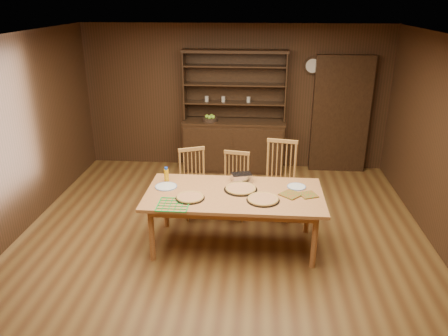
# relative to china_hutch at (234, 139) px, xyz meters

# --- Properties ---
(floor) EXTENTS (6.00, 6.00, 0.00)m
(floor) POSITION_rel_china_hutch_xyz_m (0.00, -2.75, -0.60)
(floor) COLOR brown
(floor) RESTS_ON ground
(room_shell) EXTENTS (6.00, 6.00, 6.00)m
(room_shell) POSITION_rel_china_hutch_xyz_m (0.00, -2.75, 0.98)
(room_shell) COLOR silver
(room_shell) RESTS_ON floor
(china_hutch) EXTENTS (1.84, 0.52, 2.17)m
(china_hutch) POSITION_rel_china_hutch_xyz_m (0.00, 0.00, 0.00)
(china_hutch) COLOR #321E10
(china_hutch) RESTS_ON floor
(doorway) EXTENTS (1.00, 0.18, 2.10)m
(doorway) POSITION_rel_china_hutch_xyz_m (1.90, 0.15, 0.45)
(doorway) COLOR #321E10
(doorway) RESTS_ON floor
(wall_clock) EXTENTS (0.30, 0.05, 0.30)m
(wall_clock) POSITION_rel_china_hutch_xyz_m (1.35, 0.20, 1.30)
(wall_clock) COLOR #321E10
(wall_clock) RESTS_ON room_shell
(dining_table) EXTENTS (2.21, 1.10, 0.75)m
(dining_table) POSITION_rel_china_hutch_xyz_m (0.16, -2.68, 0.09)
(dining_table) COLOR #BA7D40
(dining_table) RESTS_ON floor
(chair_left) EXTENTS (0.53, 0.52, 1.00)m
(chair_left) POSITION_rel_china_hutch_xyz_m (-0.48, -1.82, -0.06)
(chair_left) COLOR #A77739
(chair_left) RESTS_ON floor
(chair_center) EXTENTS (0.45, 0.43, 0.97)m
(chair_center) POSITION_rel_china_hutch_xyz_m (0.13, -1.82, -0.09)
(chair_center) COLOR #A77739
(chair_center) RESTS_ON floor
(chair_right) EXTENTS (0.53, 0.52, 1.13)m
(chair_right) POSITION_rel_china_hutch_xyz_m (0.77, -1.74, 0.01)
(chair_right) COLOR #A77739
(chair_right) RESTS_ON floor
(pizza_left) EXTENTS (0.36, 0.36, 0.04)m
(pizza_left) POSITION_rel_china_hutch_xyz_m (-0.36, -2.89, 0.17)
(pizza_left) COLOR black
(pizza_left) RESTS_ON dining_table
(pizza_right) EXTENTS (0.40, 0.40, 0.04)m
(pizza_right) POSITION_rel_china_hutch_xyz_m (0.52, -2.87, 0.17)
(pizza_right) COLOR black
(pizza_right) RESTS_ON dining_table
(pizza_center) EXTENTS (0.42, 0.42, 0.04)m
(pizza_center) POSITION_rel_china_hutch_xyz_m (0.24, -2.58, 0.17)
(pizza_center) COLOR black
(pizza_center) RESTS_ON dining_table
(cooling_rack) EXTENTS (0.46, 0.46, 0.02)m
(cooling_rack) POSITION_rel_china_hutch_xyz_m (-0.53, -3.08, 0.16)
(cooling_rack) COLOR #0CA131
(cooling_rack) RESTS_ON dining_table
(plate_left) EXTENTS (0.28, 0.28, 0.02)m
(plate_left) POSITION_rel_china_hutch_xyz_m (-0.72, -2.57, 0.16)
(plate_left) COLOR beige
(plate_left) RESTS_ON dining_table
(plate_right) EXTENTS (0.24, 0.24, 0.02)m
(plate_right) POSITION_rel_china_hutch_xyz_m (0.95, -2.45, 0.16)
(plate_right) COLOR beige
(plate_right) RESTS_ON dining_table
(foil_dish) EXTENTS (0.30, 0.25, 0.10)m
(foil_dish) POSITION_rel_china_hutch_xyz_m (0.24, -2.30, 0.21)
(foil_dish) COLOR silver
(foil_dish) RESTS_ON dining_table
(juice_bottle) EXTENTS (0.06, 0.06, 0.20)m
(juice_bottle) POSITION_rel_china_hutch_xyz_m (-0.75, -2.40, 0.25)
(juice_bottle) COLOR orange
(juice_bottle) RESTS_ON dining_table
(pot_holder_a) EXTENTS (0.25, 0.25, 0.01)m
(pot_holder_a) POSITION_rel_china_hutch_xyz_m (1.08, -2.68, 0.16)
(pot_holder_a) COLOR #B12414
(pot_holder_a) RESTS_ON dining_table
(pot_holder_b) EXTENTS (0.31, 0.31, 0.02)m
(pot_holder_b) POSITION_rel_china_hutch_xyz_m (0.86, -2.69, 0.16)
(pot_holder_b) COLOR #B12414
(pot_holder_b) RESTS_ON dining_table
(fruit_bowl) EXTENTS (0.27, 0.27, 0.12)m
(fruit_bowl) POSITION_rel_china_hutch_xyz_m (-0.43, -0.07, 0.39)
(fruit_bowl) COLOR black
(fruit_bowl) RESTS_ON china_hutch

